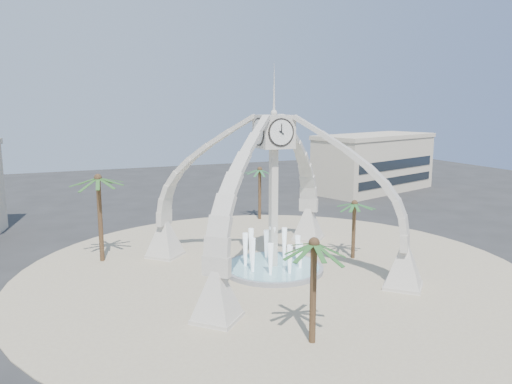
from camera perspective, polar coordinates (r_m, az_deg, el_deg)
name	(u,v)px	position (r m, az deg, el deg)	size (l,w,h in m)	color
ground	(273,271)	(40.27, 1.95, -8.98)	(140.00, 140.00, 0.00)	#282828
plaza	(273,270)	(40.27, 1.95, -8.94)	(40.00, 40.00, 0.06)	tan
clock_tower	(273,191)	(38.65, 2.01, 0.15)	(17.94, 17.94, 16.30)	#BBB2A6
fountain	(273,267)	(40.18, 1.95, -8.59)	(8.00, 8.00, 3.62)	#969698
building_ne	(374,163)	(78.17, 13.36, 3.30)	(21.87, 14.17, 8.60)	beige
palm_east	(355,204)	(42.89, 11.20, -1.36)	(4.20, 4.20, 5.50)	brown
palm_west	(98,179)	(42.95, -17.62, 1.38)	(5.15, 5.15, 7.90)	brown
palm_north	(260,170)	(56.52, 0.43, 2.51)	(4.40, 4.40, 6.49)	brown
palm_south	(314,245)	(27.09, 6.66, -5.99)	(4.59, 4.59, 6.49)	brown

